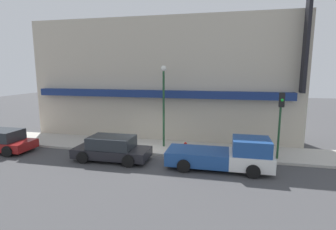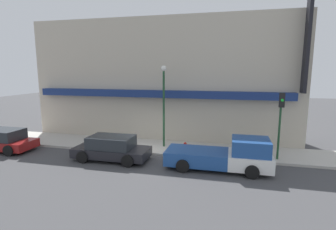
{
  "view_description": "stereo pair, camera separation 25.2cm",
  "coord_description": "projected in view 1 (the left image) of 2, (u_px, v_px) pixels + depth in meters",
  "views": [
    {
      "loc": [
        4.87,
        -14.87,
        5.15
      ],
      "look_at": [
        1.22,
        1.28,
        2.35
      ],
      "focal_mm": 28.0,
      "sensor_mm": 36.0,
      "label": 1
    },
    {
      "loc": [
        5.12,
        -14.81,
        5.15
      ],
      "look_at": [
        1.22,
        1.28,
        2.35
      ],
      "focal_mm": 28.0,
      "sensor_mm": 36.0,
      "label": 2
    }
  ],
  "objects": [
    {
      "name": "pickup_truck",
      "position": [
        226.0,
        155.0,
        13.8
      ],
      "size": [
        5.48,
        2.15,
        1.73
      ],
      "rotation": [
        0.0,
        0.0,
        -0.01
      ],
      "color": "white",
      "rests_on": "ground"
    },
    {
      "name": "fire_hydrant",
      "position": [
        185.0,
        148.0,
        15.92
      ],
      "size": [
        0.2,
        0.2,
        0.73
      ],
      "color": "red",
      "rests_on": "sidewalk"
    },
    {
      "name": "sidewalk",
      "position": [
        152.0,
        147.0,
        17.74
      ],
      "size": [
        36.0,
        3.2,
        0.15
      ],
      "color": "#B7B2A8",
      "rests_on": "ground"
    },
    {
      "name": "street_lamp",
      "position": [
        164.0,
        96.0,
        17.03
      ],
      "size": [
        0.36,
        0.36,
        5.33
      ],
      "color": "#1E4728",
      "rests_on": "sidewalk"
    },
    {
      "name": "ground_plane",
      "position": [
        144.0,
        155.0,
        16.21
      ],
      "size": [
        80.0,
        80.0,
        0.0
      ],
      "primitive_type": "plane",
      "color": "#424244"
    },
    {
      "name": "background_car",
      "position": [
        2.0,
        141.0,
        16.88
      ],
      "size": [
        3.95,
        2.05,
        1.41
      ],
      "rotation": [
        0.0,
        0.0,
        0.03
      ],
      "color": "maroon",
      "rests_on": "ground"
    },
    {
      "name": "traffic_light",
      "position": [
        280.0,
        114.0,
        14.61
      ],
      "size": [
        0.28,
        0.42,
        3.82
      ],
      "color": "#1E4728",
      "rests_on": "sidewalk"
    },
    {
      "name": "building",
      "position": [
        163.0,
        80.0,
        19.96
      ],
      "size": [
        19.8,
        3.8,
        11.24
      ],
      "color": "#BCB29E",
      "rests_on": "ground"
    },
    {
      "name": "parked_car",
      "position": [
        112.0,
        148.0,
        15.22
      ],
      "size": [
        4.38,
        2.05,
        1.41
      ],
      "rotation": [
        0.0,
        0.0,
        -0.03
      ],
      "color": "black",
      "rests_on": "ground"
    }
  ]
}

